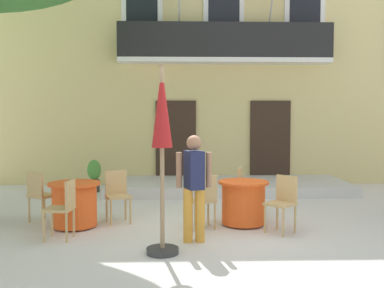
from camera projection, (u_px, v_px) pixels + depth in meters
The scene contains 14 objects.
ground_plane at pixel (206, 231), 7.20m from camera, with size 120.00×120.00×0.00m, color silver.
building_facade at pixel (217, 57), 13.96m from camera, with size 13.00×5.09×7.50m.
entrance_step_platform at pixel (227, 186), 11.09m from camera, with size 5.94×2.24×0.25m, color silver.
cafe_table_near_tree at pixel (243, 202), 7.57m from camera, with size 0.86×0.86×0.76m.
cafe_chair_near_tree_0 at pixel (246, 188), 8.30m from camera, with size 0.50×0.50×0.91m.
cafe_chair_near_tree_1 at pixel (203, 198), 7.27m from camera, with size 0.49×0.49×0.91m.
cafe_chair_near_tree_2 at pixel (283, 200), 7.08m from camera, with size 0.57×0.57×0.91m.
cafe_table_middle at pixel (74, 204), 7.41m from camera, with size 0.86×0.86×0.76m.
cafe_chair_middle_0 at pixel (64, 205), 6.65m from camera, with size 0.43×0.43×0.91m.
cafe_chair_middle_1 at pixel (117, 192), 7.76m from camera, with size 0.52×0.52×0.91m.
cafe_chair_middle_2 at pixel (40, 193), 7.71m from camera, with size 0.55×0.55×0.91m.
cafe_umbrella at pixel (162, 131), 5.90m from camera, with size 0.44×0.44×2.55m.
ground_planter_left at pixel (94, 174), 10.92m from camera, with size 0.34×0.34×0.80m.
pedestrian_near_entrance at pixel (194, 182), 6.50m from camera, with size 0.53×0.39×1.59m.
Camera 1 is at (-0.44, -7.09, 1.86)m, focal length 41.28 mm.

